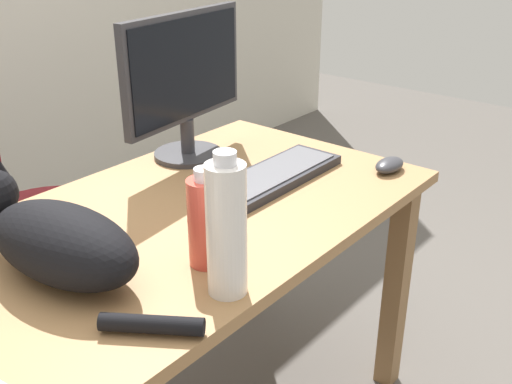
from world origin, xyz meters
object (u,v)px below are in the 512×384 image
object	(u,v)px
spray_bottle	(206,221)
computer_mouse	(389,165)
office_chair	(34,249)
water_bottle	(226,229)
cat	(55,238)
monitor	(185,81)
keyboard	(273,176)

from	to	relation	value
spray_bottle	computer_mouse	bearing A→B (deg)	-4.78
office_chair	computer_mouse	bearing A→B (deg)	-59.82
computer_mouse	water_bottle	bearing A→B (deg)	-176.54
water_bottle	cat	bearing A→B (deg)	119.16
monitor	water_bottle	world-z (taller)	monitor
computer_mouse	spray_bottle	xyz separation A→B (m)	(-0.68, 0.06, 0.08)
spray_bottle	water_bottle	bearing A→B (deg)	-115.90
keyboard	computer_mouse	xyz separation A→B (m)	(0.26, -0.21, 0.00)
cat	computer_mouse	xyz separation A→B (m)	(0.89, -0.25, -0.06)
monitor	water_bottle	distance (m)	0.72
monitor	office_chair	bearing A→B (deg)	122.12
keyboard	water_bottle	xyz separation A→B (m)	(-0.47, -0.25, 0.12)
keyboard	spray_bottle	size ratio (longest dim) A/B	2.10
monitor	cat	xyz separation A→B (m)	(-0.62, -0.25, -0.15)
cat	office_chair	bearing A→B (deg)	65.09
office_chair	keyboard	bearing A→B (deg)	-68.11
cat	spray_bottle	bearing A→B (deg)	-42.63
monitor	cat	distance (m)	0.68
keyboard	water_bottle	distance (m)	0.54
monitor	water_bottle	xyz separation A→B (m)	(-0.45, -0.55, -0.09)
water_bottle	spray_bottle	size ratio (longest dim) A/B	1.35
monitor	computer_mouse	size ratio (longest dim) A/B	4.36
cat	monitor	bearing A→B (deg)	22.52
monitor	computer_mouse	distance (m)	0.62
computer_mouse	spray_bottle	distance (m)	0.68
spray_bottle	office_chair	bearing A→B (deg)	82.82
office_chair	keyboard	size ratio (longest dim) A/B	2.04
office_chair	spray_bottle	xyz separation A→B (m)	(-0.11, -0.91, 0.45)
spray_bottle	keyboard	bearing A→B (deg)	19.95
monitor	cat	world-z (taller)	monitor
office_chair	monitor	distance (m)	0.79
water_bottle	office_chair	bearing A→B (deg)	80.81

